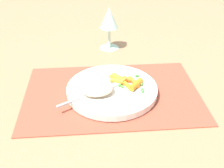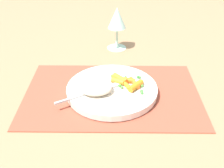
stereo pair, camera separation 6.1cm
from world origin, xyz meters
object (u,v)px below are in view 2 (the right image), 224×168
Objects in this scene: plate at (112,90)px; rice_mound at (96,88)px; fork at (97,91)px; wine_glass at (117,20)px; carrot_portion at (127,82)px.

plate is 2.87× the size of rice_mound.
plate is 1.41× the size of fork.
wine_glass is (0.06, 0.33, 0.07)m from rice_mound.
carrot_portion is (0.09, 0.04, -0.01)m from rice_mound.
plate is 2.73× the size of carrot_portion.
fork reaches higher than plate.
wine_glass reaches higher than rice_mound.
rice_mound is 0.49× the size of fork.
carrot_portion is 0.60× the size of wine_glass.
wine_glass is at bearing 95.44° from carrot_portion.
wine_glass is (0.01, 0.31, 0.10)m from plate.
rice_mound is (-0.04, -0.03, 0.03)m from plate.
rice_mound reaches higher than fork.
carrot_portion is 0.30m from wine_glass.
rice_mound reaches higher than carrot_portion.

